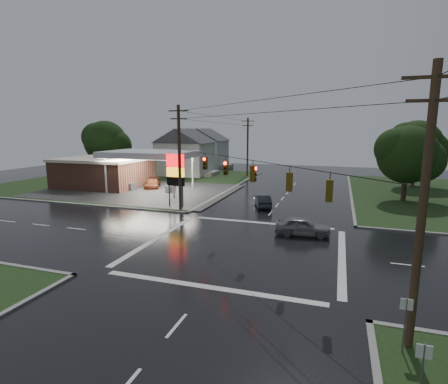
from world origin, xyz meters
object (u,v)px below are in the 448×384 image
(utility_pole_se, at_px, (423,208))
(car_crossing, at_px, (303,226))
(utility_pole_n, at_px, (248,146))
(car_north, at_px, (263,201))
(utility_pole_nw, at_px, (179,156))
(tree_ne_near, at_px, (409,155))
(house_near, at_px, (185,151))
(tree_nw_behind, at_px, (106,142))
(gas_station, at_px, (111,170))
(car_pump, at_px, (153,183))
(pylon_sign, at_px, (175,171))
(tree_ne_far, at_px, (417,145))
(house_far, at_px, (204,148))

(utility_pole_se, relative_size, car_crossing, 2.48)
(utility_pole_n, height_order, car_north, utility_pole_n)
(utility_pole_nw, xyz_separation_m, tree_ne_near, (23.64, 12.49, -0.16))
(house_near, relative_size, car_north, 2.61)
(utility_pole_nw, xyz_separation_m, utility_pole_n, (0.00, 28.50, -0.25))
(utility_pole_nw, bearing_deg, tree_nw_behind, 139.90)
(gas_station, xyz_separation_m, car_pump, (6.38, 1.06, -1.84))
(pylon_sign, distance_m, utility_pole_se, 28.34)
(house_near, height_order, tree_ne_near, tree_ne_near)
(utility_pole_n, height_order, car_crossing, utility_pole_n)
(tree_ne_near, relative_size, car_pump, 1.85)
(pylon_sign, height_order, house_near, house_near)
(utility_pole_se, xyz_separation_m, utility_pole_n, (-19.00, 47.50, -0.25))
(tree_ne_near, distance_m, tree_ne_far, 12.39)
(house_near, distance_m, car_pump, 15.77)
(pylon_sign, distance_m, utility_pole_nw, 2.22)
(tree_ne_near, bearing_deg, house_far, 144.23)
(utility_pole_se, distance_m, tree_nw_behind, 58.64)
(tree_nw_behind, bearing_deg, house_far, 56.56)
(tree_ne_far, bearing_deg, car_pump, -160.04)
(gas_station, relative_size, pylon_sign, 4.37)
(tree_ne_near, bearing_deg, pylon_sign, -154.99)
(house_near, distance_m, tree_ne_near, 37.80)
(tree_ne_near, distance_m, car_north, 18.33)
(utility_pole_se, height_order, car_pump, utility_pole_se)
(pylon_sign, height_order, utility_pole_se, utility_pole_se)
(tree_nw_behind, bearing_deg, utility_pole_nw, -40.10)
(car_north, xyz_separation_m, car_crossing, (5.27, -9.19, 0.06))
(gas_station, bearing_deg, tree_ne_near, 3.30)
(house_near, height_order, house_far, same)
(car_pump, bearing_deg, tree_ne_far, -1.95)
(gas_station, relative_size, tree_ne_far, 2.67)
(tree_nw_behind, distance_m, car_north, 36.84)
(tree_ne_far, bearing_deg, car_crossing, -114.03)
(utility_pole_se, distance_m, house_near, 54.77)
(utility_pole_n, height_order, tree_nw_behind, utility_pole_n)
(utility_pole_nw, bearing_deg, house_near, 113.37)
(house_far, height_order, car_pump, house_far)
(gas_station, distance_m, pylon_sign, 17.81)
(house_near, distance_m, car_crossing, 40.44)
(house_far, xyz_separation_m, car_crossing, (25.86, -43.69, -3.65))
(pylon_sign, relative_size, utility_pole_nw, 0.55)
(gas_station, height_order, car_north, gas_station)
(tree_ne_far, relative_size, car_pump, 2.02)
(pylon_sign, height_order, utility_pole_n, utility_pole_n)
(utility_pole_n, distance_m, tree_nw_behind, 25.63)
(house_far, bearing_deg, utility_pole_n, -38.77)
(tree_nw_behind, distance_m, car_crossing, 45.98)
(tree_nw_behind, height_order, tree_ne_near, tree_nw_behind)
(tree_nw_behind, bearing_deg, tree_ne_far, 4.49)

